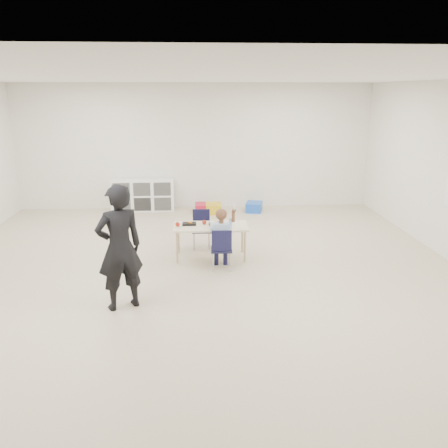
{
  "coord_description": "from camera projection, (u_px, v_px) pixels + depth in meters",
  "views": [
    {
      "loc": [
        -0.09,
        -6.29,
        2.64
      ],
      "look_at": [
        0.35,
        -0.0,
        0.85
      ],
      "focal_mm": 38.0,
      "sensor_mm": 36.0,
      "label": 1
    }
  ],
  "objects": [
    {
      "name": "room",
      "position": [
        198.0,
        185.0,
        6.38
      ],
      "size": [
        9.0,
        9.02,
        2.8
      ],
      "color": "#C4B197",
      "rests_on": "ground"
    },
    {
      "name": "table",
      "position": [
        211.0,
        241.0,
        7.66
      ],
      "size": [
        1.2,
        0.62,
        0.54
      ],
      "rotation": [
        0.0,
        0.0,
        -0.02
      ],
      "color": "beige",
      "rests_on": "ground"
    },
    {
      "name": "chair_near",
      "position": [
        221.0,
        249.0,
        7.16
      ],
      "size": [
        0.32,
        0.3,
        0.65
      ],
      "primitive_type": null,
      "rotation": [
        0.0,
        0.0,
        -0.02
      ],
      "color": "black",
      "rests_on": "ground"
    },
    {
      "name": "chair_far",
      "position": [
        201.0,
        230.0,
        8.14
      ],
      "size": [
        0.32,
        0.3,
        0.65
      ],
      "primitive_type": null,
      "rotation": [
        0.0,
        0.0,
        -0.02
      ],
      "color": "black",
      "rests_on": "ground"
    },
    {
      "name": "child",
      "position": [
        221.0,
        237.0,
        7.11
      ],
      "size": [
        0.44,
        0.44,
        1.03
      ],
      "primitive_type": null,
      "rotation": [
        0.0,
        0.0,
        -0.02
      ],
      "color": "#BAD8FC",
      "rests_on": "chair_near"
    },
    {
      "name": "lunch_tray_near",
      "position": [
        216.0,
        224.0,
        7.64
      ],
      "size": [
        0.22,
        0.16,
        0.03
      ],
      "primitive_type": "cube",
      "rotation": [
        0.0,
        0.0,
        -0.02
      ],
      "color": "black",
      "rests_on": "table"
    },
    {
      "name": "lunch_tray_far",
      "position": [
        189.0,
        224.0,
        7.64
      ],
      "size": [
        0.22,
        0.16,
        0.03
      ],
      "primitive_type": "cube",
      "rotation": [
        0.0,
        0.0,
        -0.02
      ],
      "color": "black",
      "rests_on": "table"
    },
    {
      "name": "milk_carton",
      "position": [
        212.0,
        225.0,
        7.44
      ],
      "size": [
        0.07,
        0.07,
        0.1
      ],
      "primitive_type": "cube",
      "rotation": [
        0.0,
        0.0,
        -0.02
      ],
      "color": "white",
      "rests_on": "table"
    },
    {
      "name": "bread_roll",
      "position": [
        228.0,
        225.0,
        7.48
      ],
      "size": [
        0.09,
        0.09,
        0.07
      ],
      "primitive_type": "ellipsoid",
      "color": "#BD814D",
      "rests_on": "table"
    },
    {
      "name": "apple_near",
      "position": [
        204.0,
        222.0,
        7.65
      ],
      "size": [
        0.07,
        0.07,
        0.07
      ],
      "primitive_type": "sphere",
      "color": "maroon",
      "rests_on": "table"
    },
    {
      "name": "apple_far",
      "position": [
        178.0,
        224.0,
        7.53
      ],
      "size": [
        0.07,
        0.07,
        0.07
      ],
      "primitive_type": "sphere",
      "color": "maroon",
      "rests_on": "table"
    },
    {
      "name": "cubby_shelf",
      "position": [
        143.0,
        195.0,
        10.7
      ],
      "size": [
        1.4,
        0.4,
        0.7
      ],
      "primitive_type": "cube",
      "color": "white",
      "rests_on": "ground"
    },
    {
      "name": "adult",
      "position": [
        119.0,
        248.0,
        5.76
      ],
      "size": [
        0.68,
        0.59,
        1.58
      ],
      "primitive_type": "imported",
      "rotation": [
        0.0,
        0.0,
        3.6
      ],
      "color": "black",
      "rests_on": "ground"
    },
    {
      "name": "bin_red",
      "position": [
        202.0,
        208.0,
        10.57
      ],
      "size": [
        0.32,
        0.41,
        0.2
      ],
      "primitive_type": "cube",
      "rotation": [
        0.0,
        0.0,
        -0.02
      ],
      "color": "#B5122E",
      "rests_on": "ground"
    },
    {
      "name": "bin_yellow",
      "position": [
        213.0,
        208.0,
        10.52
      ],
      "size": [
        0.34,
        0.44,
        0.21
      ],
      "primitive_type": "cube",
      "rotation": [
        0.0,
        0.0,
        -0.02
      ],
      "color": "gold",
      "rests_on": "ground"
    },
    {
      "name": "bin_blue",
      "position": [
        254.0,
        207.0,
        10.64
      ],
      "size": [
        0.43,
        0.5,
        0.21
      ],
      "primitive_type": "cube",
      "rotation": [
        0.0,
        0.0,
        -0.26
      ],
      "color": "blue",
      "rests_on": "ground"
    }
  ]
}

